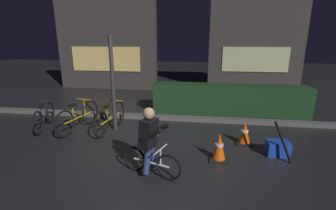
{
  "coord_description": "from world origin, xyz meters",
  "views": [
    {
      "loc": [
        0.96,
        -4.61,
        2.37
      ],
      "look_at": [
        0.2,
        0.6,
        0.9
      ],
      "focal_mm": 26.09,
      "sensor_mm": 36.0,
      "label": 1
    }
  ],
  "objects_px": {
    "traffic_cone_near": "(219,147)",
    "traffic_cone_far": "(245,133)",
    "street_post": "(113,85)",
    "parked_bike_center_left": "(111,118)",
    "parked_bike_left_mid": "(78,117)",
    "blue_crate": "(278,148)",
    "closed_umbrella": "(283,142)",
    "cyclist": "(150,142)",
    "parked_bike_leftmost": "(44,117)"
  },
  "relations": [
    {
      "from": "parked_bike_leftmost",
      "to": "street_post",
      "type": "bearing_deg",
      "value": -99.92
    },
    {
      "from": "blue_crate",
      "to": "closed_umbrella",
      "type": "distance_m",
      "value": 0.35
    },
    {
      "from": "blue_crate",
      "to": "cyclist",
      "type": "xyz_separation_m",
      "value": [
        -2.45,
        -1.11,
        0.48
      ]
    },
    {
      "from": "street_post",
      "to": "traffic_cone_far",
      "type": "relative_size",
      "value": 4.61
    },
    {
      "from": "parked_bike_left_mid",
      "to": "blue_crate",
      "type": "xyz_separation_m",
      "value": [
        4.78,
        -0.74,
        -0.2
      ]
    },
    {
      "from": "traffic_cone_far",
      "to": "parked_bike_center_left",
      "type": "bearing_deg",
      "value": 174.13
    },
    {
      "from": "traffic_cone_far",
      "to": "blue_crate",
      "type": "distance_m",
      "value": 0.78
    },
    {
      "from": "parked_bike_left_mid",
      "to": "traffic_cone_near",
      "type": "bearing_deg",
      "value": -96.78
    },
    {
      "from": "parked_bike_left_mid",
      "to": "closed_umbrella",
      "type": "height_order",
      "value": "closed_umbrella"
    },
    {
      "from": "traffic_cone_near",
      "to": "cyclist",
      "type": "xyz_separation_m",
      "value": [
        -1.23,
        -0.71,
        0.36
      ]
    },
    {
      "from": "traffic_cone_near",
      "to": "traffic_cone_far",
      "type": "distance_m",
      "value": 1.08
    },
    {
      "from": "traffic_cone_far",
      "to": "closed_umbrella",
      "type": "xyz_separation_m",
      "value": [
        0.61,
        -0.74,
        0.14
      ]
    },
    {
      "from": "traffic_cone_near",
      "to": "blue_crate",
      "type": "distance_m",
      "value": 1.29
    },
    {
      "from": "blue_crate",
      "to": "parked_bike_center_left",
      "type": "bearing_deg",
      "value": 168.11
    },
    {
      "from": "parked_bike_left_mid",
      "to": "blue_crate",
      "type": "relative_size",
      "value": 3.79
    },
    {
      "from": "traffic_cone_far",
      "to": "closed_umbrella",
      "type": "bearing_deg",
      "value": -50.51
    },
    {
      "from": "parked_bike_leftmost",
      "to": "parked_bike_center_left",
      "type": "bearing_deg",
      "value": -101.92
    },
    {
      "from": "traffic_cone_near",
      "to": "blue_crate",
      "type": "bearing_deg",
      "value": 18.17
    },
    {
      "from": "parked_bike_leftmost",
      "to": "traffic_cone_near",
      "type": "xyz_separation_m",
      "value": [
        4.52,
        -1.12,
        -0.05
      ]
    },
    {
      "from": "street_post",
      "to": "parked_bike_center_left",
      "type": "bearing_deg",
      "value": -141.07
    },
    {
      "from": "traffic_cone_near",
      "to": "traffic_cone_far",
      "type": "xyz_separation_m",
      "value": [
        0.62,
        0.89,
        -0.02
      ]
    },
    {
      "from": "traffic_cone_far",
      "to": "cyclist",
      "type": "height_order",
      "value": "cyclist"
    },
    {
      "from": "closed_umbrella",
      "to": "parked_bike_left_mid",
      "type": "bearing_deg",
      "value": 19.63
    },
    {
      "from": "traffic_cone_far",
      "to": "parked_bike_left_mid",
      "type": "bearing_deg",
      "value": 176.54
    },
    {
      "from": "closed_umbrella",
      "to": "traffic_cone_near",
      "type": "bearing_deg",
      "value": 38.27
    },
    {
      "from": "parked_bike_leftmost",
      "to": "parked_bike_center_left",
      "type": "xyz_separation_m",
      "value": [
        1.81,
        0.11,
        0.02
      ]
    },
    {
      "from": "traffic_cone_near",
      "to": "cyclist",
      "type": "height_order",
      "value": "cyclist"
    },
    {
      "from": "street_post",
      "to": "traffic_cone_near",
      "type": "relative_size",
      "value": 4.29
    },
    {
      "from": "parked_bike_leftmost",
      "to": "traffic_cone_far",
      "type": "height_order",
      "value": "parked_bike_leftmost"
    },
    {
      "from": "blue_crate",
      "to": "traffic_cone_far",
      "type": "bearing_deg",
      "value": 140.96
    },
    {
      "from": "cyclist",
      "to": "closed_umbrella",
      "type": "height_order",
      "value": "cyclist"
    },
    {
      "from": "parked_bike_leftmost",
      "to": "parked_bike_center_left",
      "type": "height_order",
      "value": "parked_bike_center_left"
    },
    {
      "from": "traffic_cone_near",
      "to": "street_post",
      "type": "bearing_deg",
      "value": 153.66
    },
    {
      "from": "parked_bike_leftmost",
      "to": "blue_crate",
      "type": "xyz_separation_m",
      "value": [
        5.74,
        -0.72,
        -0.17
      ]
    },
    {
      "from": "parked_bike_leftmost",
      "to": "traffic_cone_near",
      "type": "height_order",
      "value": "parked_bike_leftmost"
    },
    {
      "from": "parked_bike_left_mid",
      "to": "cyclist",
      "type": "distance_m",
      "value": 2.99
    },
    {
      "from": "parked_bike_leftmost",
      "to": "parked_bike_left_mid",
      "type": "bearing_deg",
      "value": -104.2
    },
    {
      "from": "parked_bike_leftmost",
      "to": "parked_bike_left_mid",
      "type": "distance_m",
      "value": 0.96
    },
    {
      "from": "parked_bike_center_left",
      "to": "cyclist",
      "type": "height_order",
      "value": "cyclist"
    },
    {
      "from": "parked_bike_left_mid",
      "to": "parked_bike_center_left",
      "type": "height_order",
      "value": "parked_bike_left_mid"
    },
    {
      "from": "cyclist",
      "to": "parked_bike_leftmost",
      "type": "bearing_deg",
      "value": 169.38
    },
    {
      "from": "parked_bike_left_mid",
      "to": "cyclist",
      "type": "relative_size",
      "value": 1.34
    },
    {
      "from": "parked_bike_leftmost",
      "to": "blue_crate",
      "type": "height_order",
      "value": "parked_bike_leftmost"
    },
    {
      "from": "parked_bike_center_left",
      "to": "traffic_cone_near",
      "type": "distance_m",
      "value": 2.98
    },
    {
      "from": "blue_crate",
      "to": "cyclist",
      "type": "bearing_deg",
      "value": -155.61
    },
    {
      "from": "parked_bike_center_left",
      "to": "traffic_cone_far",
      "type": "height_order",
      "value": "parked_bike_center_left"
    },
    {
      "from": "street_post",
      "to": "parked_bike_center_left",
      "type": "xyz_separation_m",
      "value": [
        -0.09,
        -0.07,
        -0.87
      ]
    },
    {
      "from": "street_post",
      "to": "cyclist",
      "type": "bearing_deg",
      "value": -55.32
    },
    {
      "from": "traffic_cone_far",
      "to": "blue_crate",
      "type": "relative_size",
      "value": 1.19
    },
    {
      "from": "traffic_cone_near",
      "to": "closed_umbrella",
      "type": "xyz_separation_m",
      "value": [
        1.23,
        0.15,
        0.12
      ]
    }
  ]
}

